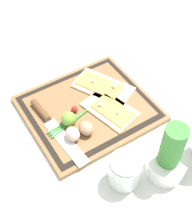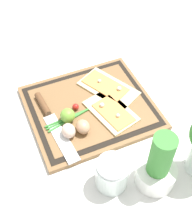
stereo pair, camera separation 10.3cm
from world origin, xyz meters
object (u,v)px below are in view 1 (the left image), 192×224
(lime, at_px, (69,119))
(cherry_tomato_red, at_px, (74,109))
(pizza_slice_far, at_px, (110,109))
(sauce_jar, at_px, (124,172))
(knife, at_px, (49,120))
(egg_pink, at_px, (73,134))
(pizza_slice_near, at_px, (102,87))
(herb_pot, at_px, (168,158))
(egg_brown, at_px, (86,128))

(lime, xyz_separation_m, cherry_tomato_red, (-0.04, -0.04, -0.01))
(pizza_slice_far, height_order, lime, lime)
(sauce_jar, bearing_deg, pizza_slice_far, -115.02)
(cherry_tomato_red, bearing_deg, knife, -3.83)
(pizza_slice_far, xyz_separation_m, egg_pink, (0.16, 0.03, 0.02))
(pizza_slice_near, height_order, egg_pink, egg_pink)
(pizza_slice_far, relative_size, egg_pink, 3.87)
(egg_pink, bearing_deg, pizza_slice_near, -145.53)
(herb_pot, bearing_deg, sauce_jar, -20.05)
(knife, height_order, egg_brown, egg_brown)
(pizza_slice_near, bearing_deg, pizza_slice_far, 71.28)
(cherry_tomato_red, bearing_deg, herb_pot, 109.61)
(egg_brown, distance_m, lime, 0.07)
(pizza_slice_far, distance_m, herb_pot, 0.27)
(egg_pink, bearing_deg, cherry_tomato_red, -122.26)
(egg_brown, height_order, cherry_tomato_red, egg_brown)
(pizza_slice_near, distance_m, sauce_jar, 0.36)
(egg_pink, height_order, sauce_jar, sauce_jar)
(pizza_slice_far, distance_m, cherry_tomato_red, 0.12)
(egg_brown, height_order, lime, lime)
(egg_brown, height_order, sauce_jar, sauce_jar)
(sauce_jar, bearing_deg, egg_pink, -73.44)
(egg_brown, height_order, herb_pot, herb_pot)
(pizza_slice_near, relative_size, sauce_jar, 2.34)
(egg_pink, xyz_separation_m, sauce_jar, (-0.06, 0.19, 0.00))
(egg_brown, xyz_separation_m, egg_pink, (0.05, -0.00, 0.00))
(egg_pink, bearing_deg, lime, -107.29)
(lime, relative_size, sauce_jar, 0.48)
(pizza_slice_far, relative_size, cherry_tomato_red, 8.97)
(pizza_slice_far, bearing_deg, sauce_jar, 64.98)
(pizza_slice_near, distance_m, herb_pot, 0.38)
(knife, xyz_separation_m, cherry_tomato_red, (-0.09, 0.01, 0.00))
(egg_brown, height_order, egg_pink, same)
(knife, height_order, herb_pot, herb_pot)
(egg_brown, bearing_deg, pizza_slice_near, -137.33)
(lime, height_order, herb_pot, herb_pot)
(egg_brown, relative_size, egg_pink, 1.00)
(pizza_slice_near, distance_m, lime, 0.20)
(pizza_slice_near, xyz_separation_m, knife, (0.24, 0.04, 0.00))
(egg_pink, height_order, lime, lime)
(pizza_slice_far, bearing_deg, pizza_slice_near, -108.72)
(egg_pink, relative_size, sauce_jar, 0.51)
(pizza_slice_near, bearing_deg, egg_pink, 34.47)
(pizza_slice_near, distance_m, cherry_tomato_red, 0.15)
(lime, bearing_deg, cherry_tomato_red, -138.68)
(knife, bearing_deg, pizza_slice_far, 161.27)
(knife, height_order, sauce_jar, sauce_jar)
(lime, xyz_separation_m, sauce_jar, (-0.04, 0.25, -0.00))
(egg_pink, height_order, herb_pot, herb_pot)
(pizza_slice_far, height_order, egg_pink, egg_pink)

